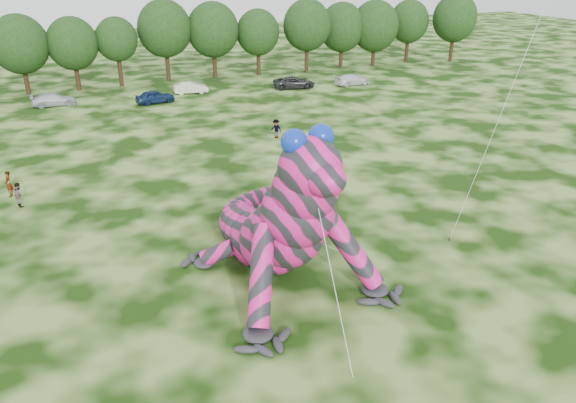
{
  "coord_description": "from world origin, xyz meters",
  "views": [
    {
      "loc": [
        -5.88,
        -18.2,
        15.81
      ],
      "look_at": [
        4.01,
        6.53,
        4.0
      ],
      "focal_mm": 35.0,
      "sensor_mm": 36.0,
      "label": 1
    }
  ],
  "objects_px": {
    "car_3": "(54,100)",
    "spectator_0": "(9,184)",
    "tree_11": "(213,40)",
    "car_7": "(352,80)",
    "inflatable_gecko": "(261,189)",
    "tree_10": "(165,41)",
    "tree_9": "(118,52)",
    "tree_12": "(258,42)",
    "tree_13": "(307,36)",
    "car_4": "(155,97)",
    "tree_16": "(408,31)",
    "spectator_1": "(19,194)",
    "tree_8": "(74,54)",
    "car_6": "(294,82)",
    "tree_14": "(342,35)",
    "spectator_2": "(276,129)",
    "tree_17": "(454,28)",
    "tree_7": "(22,55)",
    "car_5": "(191,88)",
    "tree_15": "(375,33)"
  },
  "relations": [
    {
      "from": "tree_8",
      "to": "spectator_2",
      "type": "height_order",
      "value": "tree_8"
    },
    {
      "from": "tree_12",
      "to": "car_4",
      "type": "relative_size",
      "value": 2.04
    },
    {
      "from": "tree_9",
      "to": "tree_10",
      "type": "height_order",
      "value": "tree_10"
    },
    {
      "from": "tree_14",
      "to": "tree_16",
      "type": "relative_size",
      "value": 1.0
    },
    {
      "from": "tree_13",
      "to": "spectator_0",
      "type": "relative_size",
      "value": 5.37
    },
    {
      "from": "car_4",
      "to": "spectator_0",
      "type": "distance_m",
      "value": 27.48
    },
    {
      "from": "tree_9",
      "to": "spectator_0",
      "type": "height_order",
      "value": "tree_9"
    },
    {
      "from": "tree_17",
      "to": "tree_13",
      "type": "bearing_deg",
      "value": 178.93
    },
    {
      "from": "tree_11",
      "to": "tree_16",
      "type": "relative_size",
      "value": 1.07
    },
    {
      "from": "tree_10",
      "to": "tree_15",
      "type": "relative_size",
      "value": 1.09
    },
    {
      "from": "tree_14",
      "to": "tree_15",
      "type": "height_order",
      "value": "tree_15"
    },
    {
      "from": "tree_7",
      "to": "tree_12",
      "type": "xyz_separation_m",
      "value": [
        30.09,
        0.94,
        -0.25
      ]
    },
    {
      "from": "tree_16",
      "to": "spectator_1",
      "type": "relative_size",
      "value": 5.57
    },
    {
      "from": "tree_14",
      "to": "car_7",
      "type": "bearing_deg",
      "value": -109.97
    },
    {
      "from": "tree_16",
      "to": "car_7",
      "type": "bearing_deg",
      "value": -142.44
    },
    {
      "from": "tree_11",
      "to": "car_7",
      "type": "xyz_separation_m",
      "value": [
        15.35,
        -11.37,
        -4.34
      ]
    },
    {
      "from": "tree_12",
      "to": "tree_16",
      "type": "xyz_separation_m",
      "value": [
        25.44,
        1.63,
        0.2
      ]
    },
    {
      "from": "tree_16",
      "to": "car_6",
      "type": "height_order",
      "value": "tree_16"
    },
    {
      "from": "spectator_2",
      "to": "tree_7",
      "type": "bearing_deg",
      "value": -174.31
    },
    {
      "from": "inflatable_gecko",
      "to": "tree_10",
      "type": "xyz_separation_m",
      "value": [
        4.52,
        51.05,
        0.76
      ]
    },
    {
      "from": "tree_11",
      "to": "car_4",
      "type": "xyz_separation_m",
      "value": [
        -10.19,
        -11.58,
        -4.29
      ]
    },
    {
      "from": "tree_11",
      "to": "car_5",
      "type": "relative_size",
      "value": 2.45
    },
    {
      "from": "tree_13",
      "to": "car_5",
      "type": "relative_size",
      "value": 2.46
    },
    {
      "from": "tree_8",
      "to": "tree_12",
      "type": "height_order",
      "value": "tree_12"
    },
    {
      "from": "car_3",
      "to": "spectator_0",
      "type": "bearing_deg",
      "value": 171.55
    },
    {
      "from": "tree_9",
      "to": "car_7",
      "type": "xyz_separation_m",
      "value": [
        28.07,
        -10.52,
        -3.64
      ]
    },
    {
      "from": "tree_7",
      "to": "car_4",
      "type": "height_order",
      "value": "tree_7"
    },
    {
      "from": "car_3",
      "to": "tree_14",
      "type": "bearing_deg",
      "value": -78.64
    },
    {
      "from": "tree_13",
      "to": "car_4",
      "type": "relative_size",
      "value": 2.31
    },
    {
      "from": "car_4",
      "to": "tree_13",
      "type": "bearing_deg",
      "value": -74.25
    },
    {
      "from": "spectator_2",
      "to": "spectator_0",
      "type": "bearing_deg",
      "value": -107.74
    },
    {
      "from": "car_7",
      "to": "car_3",
      "type": "bearing_deg",
      "value": 78.14
    },
    {
      "from": "tree_8",
      "to": "car_6",
      "type": "bearing_deg",
      "value": -19.61
    },
    {
      "from": "tree_14",
      "to": "spectator_1",
      "type": "distance_m",
      "value": 57.55
    },
    {
      "from": "tree_17",
      "to": "spectator_2",
      "type": "distance_m",
      "value": 48.99
    },
    {
      "from": "inflatable_gecko",
      "to": "tree_16",
      "type": "distance_m",
      "value": 67.08
    },
    {
      "from": "tree_14",
      "to": "car_7",
      "type": "distance_m",
      "value": 13.27
    },
    {
      "from": "spectator_1",
      "to": "spectator_0",
      "type": "bearing_deg",
      "value": -0.67
    },
    {
      "from": "tree_11",
      "to": "car_5",
      "type": "height_order",
      "value": "tree_11"
    },
    {
      "from": "tree_10",
      "to": "car_5",
      "type": "relative_size",
      "value": 2.55
    },
    {
      "from": "inflatable_gecko",
      "to": "tree_8",
      "type": "distance_m",
      "value": 49.96
    },
    {
      "from": "tree_17",
      "to": "spectator_1",
      "type": "xyz_separation_m",
      "value": [
        -61.8,
        -35.65,
        -4.31
      ]
    },
    {
      "from": "car_7",
      "to": "car_5",
      "type": "bearing_deg",
      "value": 74.02
    },
    {
      "from": "car_3",
      "to": "car_5",
      "type": "distance_m",
      "value": 15.74
    },
    {
      "from": "tree_9",
      "to": "tree_12",
      "type": "xyz_separation_m",
      "value": [
        18.95,
        0.39,
        0.15
      ]
    },
    {
      "from": "tree_17",
      "to": "car_7",
      "type": "bearing_deg",
      "value": -156.68
    },
    {
      "from": "tree_15",
      "to": "tree_17",
      "type": "height_order",
      "value": "tree_17"
    },
    {
      "from": "spectator_0",
      "to": "tree_17",
      "type": "bearing_deg",
      "value": 128.14
    },
    {
      "from": "tree_12",
      "to": "tree_13",
      "type": "xyz_separation_m",
      "value": [
        7.12,
        -0.61,
        0.58
      ]
    },
    {
      "from": "tree_12",
      "to": "spectator_1",
      "type": "bearing_deg",
      "value": -129.12
    }
  ]
}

